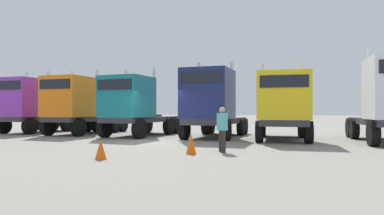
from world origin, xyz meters
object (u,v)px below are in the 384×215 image
(semi_truck_orange, at_px, (76,105))
(traffic_cone_near, at_px, (101,149))
(semi_truck_purple, at_px, (29,105))
(traffic_cone_mid, at_px, (191,144))
(semi_truck_navy, at_px, (211,103))
(semi_truck_teal, at_px, (133,105))
(semi_truck_yellow, at_px, (283,105))
(visitor_with_camera, at_px, (222,126))

(semi_truck_orange, bearing_deg, traffic_cone_near, 41.46)
(semi_truck_purple, bearing_deg, traffic_cone_mid, 64.55)
(semi_truck_navy, bearing_deg, semi_truck_teal, -86.06)
(semi_truck_purple, relative_size, semi_truck_yellow, 0.97)
(traffic_cone_mid, bearing_deg, visitor_with_camera, 44.36)
(traffic_cone_near, bearing_deg, semi_truck_teal, 111.90)
(semi_truck_teal, relative_size, traffic_cone_mid, 8.51)
(semi_truck_purple, relative_size, semi_truck_teal, 0.95)
(traffic_cone_mid, bearing_deg, semi_truck_teal, 131.32)
(semi_truck_purple, height_order, semi_truck_orange, semi_truck_purple)
(semi_truck_purple, height_order, semi_truck_teal, semi_truck_purple)
(visitor_with_camera, bearing_deg, semi_truck_teal, 107.82)
(traffic_cone_mid, bearing_deg, semi_truck_purple, 152.65)
(visitor_with_camera, bearing_deg, semi_truck_navy, 76.90)
(semi_truck_yellow, relative_size, traffic_cone_mid, 8.32)
(semi_truck_orange, bearing_deg, semi_truck_purple, -93.65)
(semi_truck_orange, xyz_separation_m, semi_truck_yellow, (12.47, -0.49, -0.11))
(semi_truck_navy, bearing_deg, semi_truck_yellow, 84.40)
(traffic_cone_near, bearing_deg, semi_truck_navy, 82.70)
(visitor_with_camera, relative_size, traffic_cone_mid, 2.27)
(semi_truck_teal, bearing_deg, traffic_cone_near, 25.67)
(semi_truck_yellow, bearing_deg, semi_truck_orange, -96.95)
(semi_truck_navy, relative_size, traffic_cone_near, 10.23)
(traffic_cone_near, bearing_deg, traffic_cone_mid, 43.56)
(semi_truck_teal, xyz_separation_m, semi_truck_yellow, (8.31, -0.11, -0.03))
(semi_truck_purple, height_order, semi_truck_navy, semi_truck_navy)
(semi_truck_teal, xyz_separation_m, traffic_cone_mid, (5.62, -6.40, -1.43))
(visitor_with_camera, bearing_deg, semi_truck_orange, 119.18)
(semi_truck_purple, height_order, traffic_cone_near, semi_truck_purple)
(semi_truck_teal, distance_m, visitor_with_camera, 8.58)
(semi_truck_purple, xyz_separation_m, semi_truck_navy, (12.63, -0.42, 0.05))
(semi_truck_navy, relative_size, traffic_cone_mid, 8.83)
(semi_truck_navy, distance_m, visitor_with_camera, 6.21)
(semi_truck_navy, bearing_deg, semi_truck_purple, -91.49)
(semi_truck_yellow, distance_m, traffic_cone_near, 9.81)
(semi_truck_orange, distance_m, semi_truck_yellow, 12.48)
(semi_truck_navy, relative_size, semi_truck_yellow, 1.06)
(semi_truck_orange, height_order, visitor_with_camera, semi_truck_orange)
(semi_truck_purple, relative_size, visitor_with_camera, 3.58)
(semi_truck_purple, bearing_deg, semi_truck_yellow, 89.07)
(semi_truck_navy, height_order, visitor_with_camera, semi_truck_navy)
(semi_truck_yellow, bearing_deg, semi_truck_purple, -97.52)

